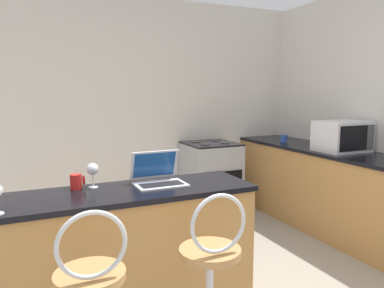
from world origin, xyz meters
The scene contains 10 objects.
wall_back centered at (0.00, 2.72, 1.30)m, with size 12.00×0.06×2.60m.
breakfast_bar centered at (-0.58, 0.66, 0.45)m, with size 1.68×0.52×0.90m.
counter_right centered at (1.87, 1.09, 0.45)m, with size 0.66×3.22×0.90m.
bar_stool_far centered at (-0.25, 0.08, 0.47)m, with size 0.40×0.40×1.01m.
laptop centered at (-0.32, 0.74, 0.95)m, with size 0.34×0.28×0.22m.
microwave centered at (1.89, 1.24, 1.06)m, with size 0.52×0.39×0.32m.
stove_range centered at (0.93, 2.37, 0.45)m, with size 0.60×0.61×0.90m.
mug_red centered at (-0.85, 0.83, 0.95)m, with size 0.09×0.07×0.10m.
wine_glass_short centered at (-0.75, 0.81, 1.02)m, with size 0.08×0.08×0.16m.
mug_blue centered at (1.77, 2.05, 0.94)m, with size 0.09×0.07×0.09m.
Camera 1 is at (-1.15, -1.62, 1.53)m, focal length 35.00 mm.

